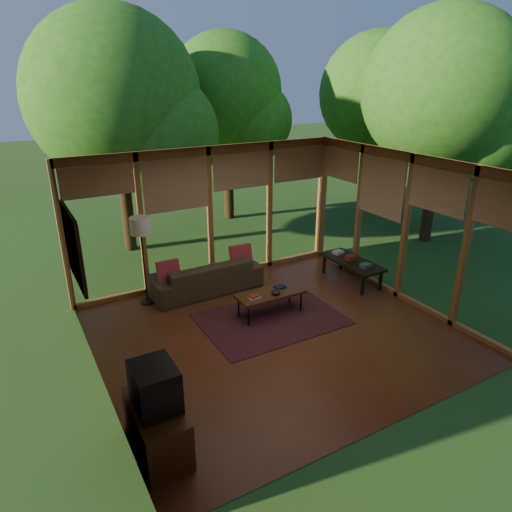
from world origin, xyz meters
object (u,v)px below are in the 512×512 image
floor_lamp (141,231)px  coffee_table (270,294)px  side_console (352,263)px  sofa (206,276)px  television (155,387)px  media_cabinet (157,428)px

floor_lamp → coffee_table: bearing=-40.7°
coffee_table → side_console: (2.16, 0.38, 0.02)m
sofa → floor_lamp: floor_lamp is taller
floor_lamp → coffee_table: floor_lamp is taller
sofa → television: bearing=58.1°
television → side_console: bearing=26.7°
sofa → coffee_table: (0.60, -1.43, 0.08)m
television → coffee_table: 3.42m
media_cabinet → floor_lamp: floor_lamp is taller
floor_lamp → side_console: size_ratio=1.18×
sofa → side_console: size_ratio=1.53×
television → media_cabinet: bearing=180.0°
sofa → side_console: (2.76, -1.05, 0.10)m
television → side_console: 5.45m
media_cabinet → side_console: bearing=26.6°
coffee_table → side_console: bearing=9.9°
floor_lamp → media_cabinet: bearing=-105.0°
sofa → television: size_ratio=3.90×
floor_lamp → side_console: (3.91, -1.13, -1.00)m
television → coffee_table: television is taller
media_cabinet → coffee_table: 3.41m
floor_lamp → sofa: bearing=-3.9°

